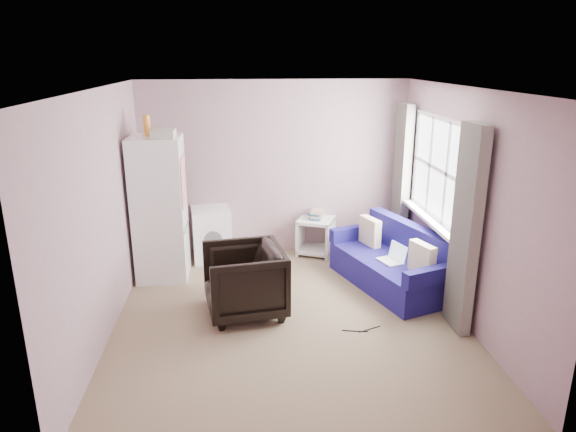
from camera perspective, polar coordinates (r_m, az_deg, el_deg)
name	(u,v)px	position (r m, az deg, el deg)	size (l,w,h in m)	color
room	(291,210)	(5.40, 0.28, 0.69)	(3.84, 4.24, 2.54)	#8B765B
armchair	(244,277)	(5.79, -4.90, -6.82)	(0.84, 0.79, 0.87)	black
fridge	(160,208)	(6.76, -14.05, 0.87)	(0.66, 0.64, 2.11)	white
washing_machine	(211,233)	(7.40, -8.50, -1.86)	(0.59, 0.59, 0.75)	white
side_table	(316,233)	(7.55, 3.11, -1.92)	(0.64, 0.64, 0.67)	white
sofa	(393,264)	(6.66, 11.63, -5.25)	(1.32, 1.90, 0.78)	navy
window_dressing	(428,201)	(6.49, 15.34, 1.60)	(0.17, 2.62, 2.18)	white
floor_cables	(362,330)	(5.66, 8.26, -12.43)	(0.43, 0.12, 0.01)	black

